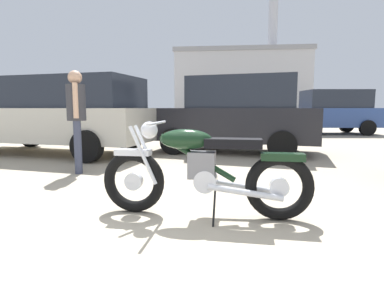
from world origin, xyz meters
TOP-DOWN VIEW (x-y plane):
  - ground_plane at (0.00, 0.00)m, footprint 80.00×80.00m
  - vintage_motorcycle at (0.38, 0.25)m, footprint 2.08×0.62m
  - bystander at (-1.85, 1.99)m, footprint 0.30×0.42m
  - silver_sedan_mid at (0.72, 4.74)m, footprint 4.13×2.33m
  - pale_sedan_back at (4.59, 10.54)m, footprint 4.08×2.19m
  - blue_hatchback_right at (-3.40, 3.94)m, footprint 4.90×2.46m
  - dark_sedan_left at (0.79, 11.96)m, footprint 4.22×1.97m
  - red_hatchback_near at (-6.19, 11.18)m, footprint 4.11×2.29m
  - industrial_building at (1.46, 36.36)m, footprint 15.69×10.05m

SIDE VIEW (x-z plane):
  - ground_plane at x=0.00m, z-range 0.00..0.00m
  - vintage_motorcycle at x=0.38m, z-range -0.02..0.92m
  - dark_sedan_left at x=0.79m, z-range 0.00..1.67m
  - silver_sedan_mid at x=0.72m, z-range 0.03..1.81m
  - pale_sedan_back at x=4.59m, z-range 0.03..1.81m
  - red_hatchback_near at x=-6.19m, z-range 0.03..1.81m
  - blue_hatchback_right at x=-3.40m, z-range 0.07..1.81m
  - bystander at x=-1.85m, z-range 0.19..1.85m
  - industrial_building at x=1.46m, z-range -3.30..11.21m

